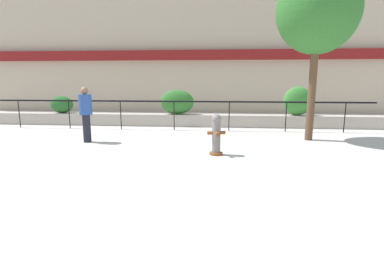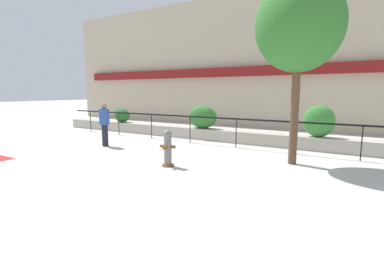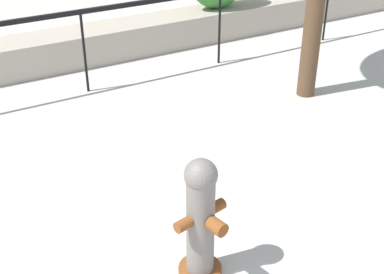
# 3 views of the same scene
# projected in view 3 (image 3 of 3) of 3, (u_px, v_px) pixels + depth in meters

# --- Properties ---
(fire_hydrant) EXTENTS (0.48, 0.46, 1.08)m
(fire_hydrant) POSITION_uv_depth(u_px,v_px,m) (201.00, 219.00, 4.08)
(fire_hydrant) COLOR brown
(fire_hydrant) RESTS_ON ground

